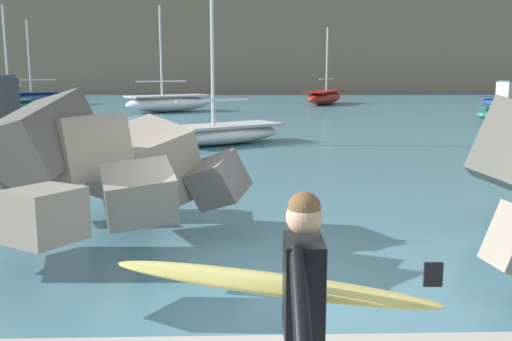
{
  "coord_description": "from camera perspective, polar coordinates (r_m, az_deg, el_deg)",
  "views": [
    {
      "loc": [
        -0.08,
        -6.82,
        2.69
      ],
      "look_at": [
        0.15,
        0.5,
        1.4
      ],
      "focal_mm": 40.35,
      "sensor_mm": 36.0,
      "label": 1
    }
  ],
  "objects": [
    {
      "name": "boat_mid_left",
      "position": [
        38.29,
        -23.51,
        5.85
      ],
      "size": [
        2.2,
        5.47,
        6.52
      ],
      "color": "#1E6656",
      "rests_on": "ground"
    },
    {
      "name": "boat_mid_right",
      "position": [
        44.17,
        23.54,
        6.43
      ],
      "size": [
        2.66,
        5.14,
        1.96
      ],
      "color": "navy",
      "rests_on": "ground"
    },
    {
      "name": "boat_near_right",
      "position": [
        45.8,
        6.8,
        7.26
      ],
      "size": [
        4.39,
        6.45,
        5.93
      ],
      "color": "maroon",
      "rests_on": "ground"
    },
    {
      "name": "boat_far_left",
      "position": [
        47.47,
        -20.81,
        6.76
      ],
      "size": [
        6.37,
        4.52,
        6.38
      ],
      "color": "navy",
      "rests_on": "ground"
    },
    {
      "name": "boat_far_centre",
      "position": [
        37.66,
        -8.69,
        6.65
      ],
      "size": [
        6.04,
        4.95,
        6.64
      ],
      "color": "white",
      "rests_on": "ground"
    },
    {
      "name": "breakwater_jetty",
      "position": [
        8.49,
        6.24,
        0.66
      ],
      "size": [
        30.83,
        5.72,
        3.07
      ],
      "color": "#3D3A38",
      "rests_on": "ground"
    },
    {
      "name": "surfer_with_board",
      "position": [
        3.55,
        3.96,
        -13.46
      ],
      "size": [
        2.1,
        1.17,
        1.78
      ],
      "color": "black",
      "rests_on": "walkway_path"
    },
    {
      "name": "boat_mid_centre",
      "position": [
        21.02,
        -3.39,
        3.77
      ],
      "size": [
        5.09,
        4.23,
        6.07
      ],
      "color": "white",
      "rests_on": "ground"
    },
    {
      "name": "ground_plane",
      "position": [
        7.33,
        -1.04,
        -11.54
      ],
      "size": [
        400.0,
        400.0,
        0.0
      ],
      "primitive_type": "plane",
      "color": "#42707F"
    },
    {
      "name": "headland_bluff",
      "position": [
        82.25,
        5.02,
        14.11
      ],
      "size": [
        91.95,
        34.86,
        17.33
      ],
      "color": "#756651",
      "rests_on": "ground"
    },
    {
      "name": "mooring_buoy_inner",
      "position": [
        28.78,
        -19.59,
        4.47
      ],
      "size": [
        0.44,
        0.44,
        0.44
      ],
      "color": "#E54C1E",
      "rests_on": "ground"
    }
  ]
}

